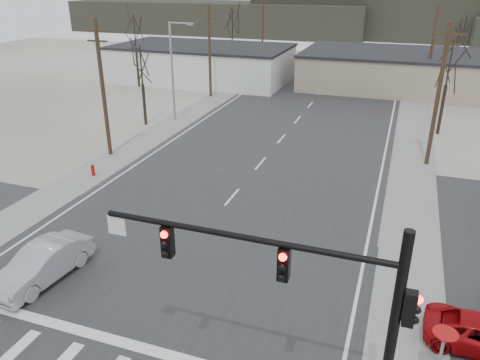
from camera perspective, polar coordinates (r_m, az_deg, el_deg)
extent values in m
plane|color=silver|center=(22.85, -8.09, -10.41)|extent=(140.00, 140.00, 0.00)
cube|color=#262629|center=(35.28, 2.98, 2.57)|extent=(18.00, 110.00, 0.05)
cube|color=#262629|center=(22.84, -8.09, -10.36)|extent=(90.00, 10.00, 0.04)
cube|color=gray|center=(43.51, -8.64, 6.47)|extent=(3.00, 90.00, 0.06)
cube|color=gray|center=(38.76, 20.41, 3.05)|extent=(3.00, 90.00, 0.06)
cylinder|color=black|center=(13.84, 17.84, -18.94)|extent=(0.28, 0.28, 7.20)
cylinder|color=black|center=(12.79, 0.23, -6.96)|extent=(8.40, 0.18, 0.18)
cube|color=black|center=(12.83, 5.38, -10.15)|extent=(0.32, 0.30, 1.00)
cube|color=black|center=(13.92, -8.82, -7.40)|extent=(0.32, 0.30, 1.00)
sphere|color=#FF0C05|center=(12.52, 5.23, -9.35)|extent=(0.22, 0.22, 0.22)
sphere|color=#FF0C05|center=(13.63, -9.23, -6.59)|extent=(0.22, 0.22, 0.22)
cube|color=black|center=(12.98, 19.99, -14.51)|extent=(0.30, 0.30, 1.00)
cube|color=silver|center=(14.63, -14.80, -5.42)|extent=(0.60, 0.04, 0.60)
cylinder|color=#A50C0C|center=(33.69, -17.47, 1.01)|extent=(0.24, 0.24, 0.70)
sphere|color=#A50C0C|center=(33.54, -17.56, 1.64)|extent=(0.24, 0.24, 0.24)
cone|color=#A50C0C|center=(16.98, 23.67, -17.21)|extent=(0.80, 0.80, 0.40)
cube|color=silver|center=(62.86, -4.63, 13.90)|extent=(22.00, 12.00, 4.20)
cube|color=black|center=(62.52, -4.70, 15.93)|extent=(22.30, 12.30, 0.30)
cube|color=tan|center=(61.54, 20.36, 12.24)|extent=(26.00, 14.00, 4.00)
cube|color=black|center=(61.20, 20.65, 14.20)|extent=(26.30, 14.30, 0.30)
cylinder|color=#402F1E|center=(36.14, -16.35, 10.42)|extent=(0.30, 0.30, 10.00)
cube|color=#402F1E|center=(35.49, -17.15, 17.02)|extent=(2.20, 0.12, 0.12)
cube|color=#402F1E|center=(35.56, -17.01, 15.90)|extent=(1.60, 0.12, 0.12)
cylinder|color=#402F1E|center=(53.39, -3.72, 15.34)|extent=(0.30, 0.30, 10.00)
cube|color=#402F1E|center=(52.94, -3.85, 19.84)|extent=(2.20, 0.12, 0.12)
cube|color=#402F1E|center=(52.99, -3.83, 19.08)|extent=(1.60, 0.12, 0.12)
cylinder|color=#402F1E|center=(72.07, 2.77, 17.53)|extent=(0.30, 0.30, 10.00)
cube|color=#402F1E|center=(71.74, 2.84, 20.86)|extent=(2.20, 0.12, 0.12)
cube|color=#402F1E|center=(71.78, 2.83, 20.30)|extent=(1.60, 0.12, 0.12)
cylinder|color=#402F1E|center=(35.52, 22.97, 9.29)|extent=(0.30, 0.30, 10.00)
cube|color=#402F1E|center=(34.85, 24.09, 15.95)|extent=(2.20, 0.12, 0.12)
cube|color=#402F1E|center=(34.93, 23.90, 14.83)|extent=(1.60, 0.12, 0.12)
cylinder|color=#402F1E|center=(57.16, 22.28, 14.25)|extent=(0.30, 0.30, 10.00)
cube|color=#402F1E|center=(56.75, 22.96, 18.41)|extent=(2.20, 0.12, 0.12)
cube|color=#402F1E|center=(56.80, 22.85, 17.71)|extent=(1.60, 0.12, 0.12)
cylinder|color=gray|center=(44.34, -8.25, 12.78)|extent=(0.20, 0.20, 9.00)
cylinder|color=gray|center=(43.28, -7.36, 18.45)|extent=(2.00, 0.12, 0.12)
cube|color=gray|center=(42.85, -6.10, 18.39)|extent=(0.60, 0.25, 0.18)
cylinder|color=#2C231B|center=(44.16, -11.58, 9.00)|extent=(0.28, 0.28, 3.75)
cylinder|color=#2C231B|center=(43.46, -11.95, 13.31)|extent=(0.14, 0.14, 3.75)
cylinder|color=#2C231B|center=(44.02, 23.35, 7.83)|extent=(0.28, 0.28, 4.25)
cylinder|color=#2C231B|center=(43.25, 24.18, 12.69)|extent=(0.14, 0.14, 4.25)
cylinder|color=#2C231B|center=(67.58, -0.91, 14.78)|extent=(0.28, 0.28, 4.50)
cylinder|color=#2C231B|center=(67.07, -0.93, 18.20)|extent=(0.14, 0.14, 4.50)
cylinder|color=#2C231B|center=(69.67, 24.62, 12.78)|extent=(0.28, 0.28, 4.00)
cylinder|color=#2C231B|center=(69.20, 25.14, 15.68)|extent=(0.14, 0.14, 4.00)
cylinder|color=#2C231B|center=(60.36, -12.36, 13.18)|extent=(0.28, 0.28, 4.50)
cylinder|color=#2C231B|center=(59.80, -12.71, 16.99)|extent=(0.14, 0.14, 4.50)
cube|color=#333026|center=(117.61, -2.84, 19.18)|extent=(70.00, 18.00, 7.00)
cube|color=#333026|center=(113.04, 23.51, 17.70)|extent=(80.00, 18.00, 9.00)
imported|color=#9DA0A7|center=(23.06, -22.96, -9.39)|extent=(2.24, 5.10, 1.63)
imported|color=black|center=(66.96, 15.01, 12.65)|extent=(2.15, 5.13, 1.48)
imported|color=black|center=(82.80, 12.66, 14.86)|extent=(1.75, 4.33, 1.48)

